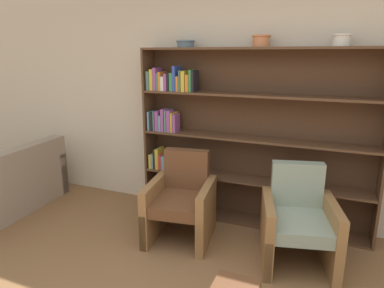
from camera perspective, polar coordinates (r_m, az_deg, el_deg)
name	(u,v)px	position (r m, az deg, el deg)	size (l,w,h in m)	color
wall_back	(258,101)	(3.90, 10.97, 7.00)	(12.00, 0.06, 2.75)	beige
bookshelf	(234,138)	(3.86, 6.95, 0.92)	(2.57, 0.30, 1.95)	brown
bowl_terracotta	(186,43)	(3.92, -1.05, 16.44)	(0.21, 0.21, 0.08)	slate
bowl_olive	(261,40)	(3.67, 11.46, 16.61)	(0.19, 0.19, 0.12)	#C67547
bowl_slate	(342,39)	(3.60, 23.68, 15.68)	(0.17, 0.17, 0.11)	silver
armchair_leather	(181,201)	(3.62, -1.79, -9.53)	(0.73, 0.77, 0.89)	olive
armchair_cushioned	(298,222)	(3.36, 17.28, -12.26)	(0.78, 0.81, 0.89)	olive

